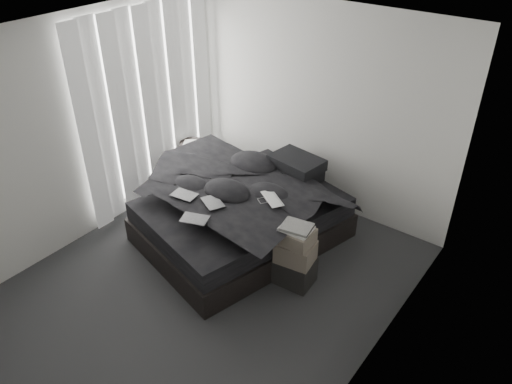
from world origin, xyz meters
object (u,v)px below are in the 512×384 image
Objects in this scene: laptop at (268,194)px; side_stand at (194,164)px; box_lower at (294,270)px; bed at (242,227)px.

laptop is 0.55× the size of side_stand.
side_stand is at bearing 159.25° from box_lower.
bed and box_lower have the same top height.
laptop is (0.41, -0.05, 0.66)m from bed.
bed is 0.78m from laptop.
side_stand is 2.41m from box_lower.
box_lower is at bearing -1.90° from bed.
bed is 6.24× the size of laptop.
laptop reaches higher than box_lower.
side_stand is at bearing 170.20° from bed.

